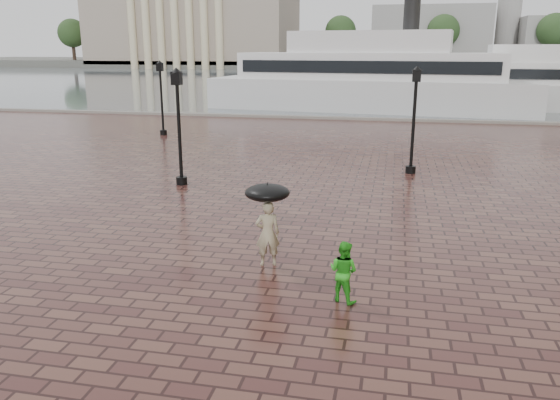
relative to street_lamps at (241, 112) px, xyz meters
name	(u,v)px	position (x,y,z in m)	size (l,w,h in m)	color
ground	(274,313)	(5.00, -15.33, -2.33)	(300.00, 300.00, 0.00)	#391C1A
harbour_water	(385,79)	(5.00, 76.67, -2.33)	(240.00, 240.00, 0.00)	#4B535B
quay_edge	(365,120)	(5.00, 16.67, -2.33)	(80.00, 0.60, 0.30)	slate
far_shore	(390,63)	(5.00, 144.67, -1.33)	(300.00, 60.00, 2.00)	#4C4C47
museum	(195,17)	(-50.00, 129.28, 11.58)	(57.00, 32.50, 26.00)	gray
far_trees	(391,31)	(5.00, 122.67, 7.09)	(188.00, 8.00, 13.50)	#2D2119
street_lamps	(241,112)	(0.00, 0.00, 0.00)	(15.44, 12.44, 4.40)	black
adult_pedestrian	(268,233)	(4.28, -12.84, -1.49)	(0.61, 0.40, 1.66)	tan
child_pedestrian	(343,271)	(6.32, -14.46, -1.65)	(0.65, 0.51, 1.34)	green
ferry_near	(369,78)	(4.81, 23.66, 0.41)	(28.36, 9.83, 9.11)	silver
ferry_far	(555,84)	(20.69, 27.19, -0.04)	(23.45, 6.66, 7.61)	silver
umbrella	(267,193)	(4.28, -12.84, -0.45)	(1.10, 1.10, 1.13)	black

